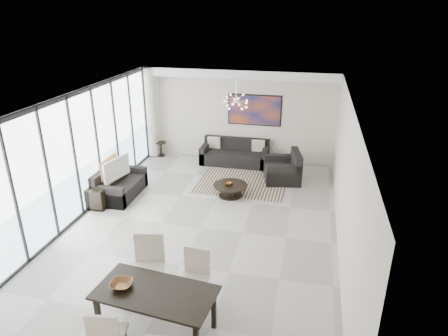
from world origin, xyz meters
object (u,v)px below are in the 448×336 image
(sofa_main, at_px, (235,155))
(dining_table, at_px, (155,296))
(coffee_table, at_px, (230,189))
(tv_console, at_px, (109,187))
(television, at_px, (113,168))

(sofa_main, bearing_deg, dining_table, -88.25)
(coffee_table, height_order, sofa_main, sofa_main)
(coffee_table, relative_size, sofa_main, 0.43)
(coffee_table, bearing_deg, dining_table, -91.48)
(tv_console, distance_m, television, 0.57)
(sofa_main, relative_size, dining_table, 1.11)
(tv_console, distance_m, dining_table, 5.07)
(sofa_main, bearing_deg, tv_console, -131.70)
(coffee_table, height_order, television, television)
(tv_console, xyz_separation_m, dining_table, (2.95, -4.10, 0.40))
(coffee_table, xyz_separation_m, television, (-2.92, -0.71, 0.62))
(television, bearing_deg, coffee_table, -63.97)
(sofa_main, relative_size, tv_console, 1.25)
(television, xyz_separation_m, dining_table, (2.79, -4.15, -0.14))
(coffee_table, height_order, tv_console, tv_console)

